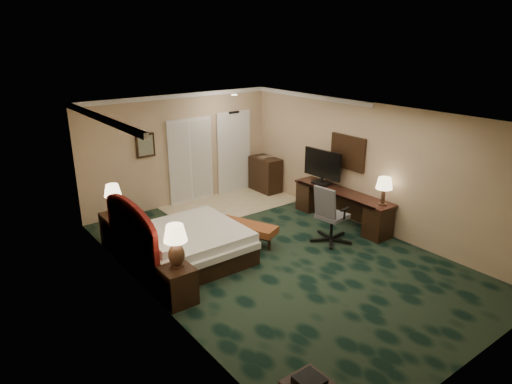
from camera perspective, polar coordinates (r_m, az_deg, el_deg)
floor at (r=8.77m, az=2.78°, el=-8.11°), size 5.00×7.50×0.00m
ceiling at (r=7.90m, az=3.09°, el=9.57°), size 5.00×7.50×0.00m
wall_back at (r=11.25m, az=-9.47°, el=5.20°), size 5.00×0.00×2.70m
wall_front at (r=6.10m, az=26.42°, el=-8.87°), size 5.00×0.00×2.70m
wall_left at (r=7.00m, az=-13.02°, el=-3.73°), size 0.00×7.50×2.70m
wall_right at (r=9.96m, az=14.04°, el=3.07°), size 0.00×7.50×2.70m
crown_molding at (r=7.91m, az=3.09°, el=9.22°), size 5.00×7.50×0.10m
tile_patch at (r=11.38m, az=-3.08°, el=-1.48°), size 3.20×1.70×0.01m
headboard at (r=8.13m, az=-15.26°, el=-5.62°), size 0.12×2.00×1.40m
entry_door at (r=12.07m, az=-2.81°, el=4.92°), size 1.02×0.06×2.18m
closet_doors at (r=11.40m, az=-8.18°, el=3.90°), size 1.20×0.06×2.10m
wall_art at (r=10.78m, az=-13.67°, el=5.68°), size 0.45×0.06×0.55m
wall_mirror at (r=10.25m, az=11.40°, el=4.88°), size 0.05×0.95×0.75m
bed at (r=8.57m, az=-8.44°, el=-6.68°), size 1.95×1.80×0.62m
nightstand_near at (r=7.38m, az=-9.83°, el=-11.34°), size 0.48×0.55×0.60m
nightstand_far at (r=9.48m, az=-16.88°, el=-4.56°), size 0.53×0.61×0.66m
lamp_near at (r=7.12m, az=-9.98°, el=-6.66°), size 0.45×0.45×0.69m
lamp_far at (r=9.25m, az=-17.39°, el=-0.92°), size 0.35×0.35×0.62m
bed_bench at (r=9.22m, az=-1.20°, el=-5.20°), size 0.90×1.32×0.42m
desk at (r=10.34m, az=10.61°, el=-1.85°), size 0.55×2.54×0.73m
tv at (r=10.52m, az=8.29°, el=3.08°), size 0.17×1.04×0.80m
desk_lamp at (r=9.52m, az=15.67°, el=0.12°), size 0.38×0.38×0.59m
desk_chair at (r=9.28m, az=9.52°, el=-2.65°), size 0.79×0.75×1.22m
minibar at (r=12.20m, az=1.18°, el=2.22°), size 0.48×0.87×0.92m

